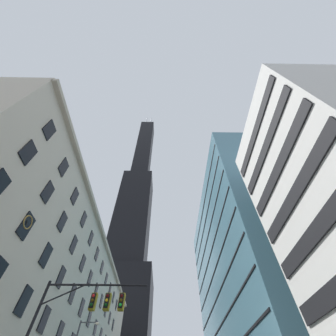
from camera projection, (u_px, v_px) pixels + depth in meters
name	position (u px, v px, depth m)	size (l,w,h in m)	color
station_building	(48.00, 315.00, 33.55)	(13.89, 66.73, 25.33)	beige
dark_skyscraper	(130.00, 239.00, 117.29)	(28.80, 28.80, 226.68)	black
glass_office_midrise	(260.00, 275.00, 40.86)	(18.74, 41.62, 40.06)	teal
traffic_signal_mast	(83.00, 315.00, 13.85)	(7.44, 0.63, 7.95)	black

